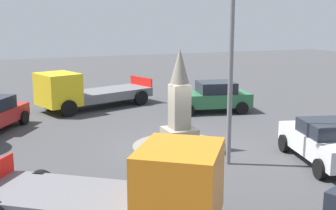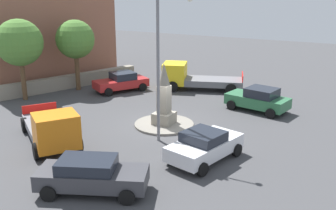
{
  "view_description": "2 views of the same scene",
  "coord_description": "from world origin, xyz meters",
  "views": [
    {
      "loc": [
        -6.34,
        -14.42,
        4.88
      ],
      "look_at": [
        -0.14,
        0.79,
        1.55
      ],
      "focal_mm": 46.34,
      "sensor_mm": 36.0,
      "label": 1
    },
    {
      "loc": [
        10.41,
        -19.67,
        8.16
      ],
      "look_at": [
        0.75,
        -0.94,
        1.64
      ],
      "focal_mm": 42.36,
      "sensor_mm": 36.0,
      "label": 2
    }
  ],
  "objects": [
    {
      "name": "car_green_far_side",
      "position": [
        4.22,
        5.37,
        0.8
      ],
      "size": [
        4.32,
        2.7,
        1.58
      ],
      "color": "#2D6B42",
      "rests_on": "ground"
    },
    {
      "name": "car_white_near_island",
      "position": [
        3.98,
        -3.41,
        0.76
      ],
      "size": [
        2.87,
        4.33,
        1.48
      ],
      "color": "silver",
      "rests_on": "ground"
    },
    {
      "name": "streetlamp",
      "position": [
        0.83,
        -2.22,
        4.89
      ],
      "size": [
        3.75,
        0.28,
        8.13
      ],
      "color": "slate",
      "rests_on": "ground"
    },
    {
      "name": "truck_yellow_waiting",
      "position": [
        -1.94,
        8.48,
        0.96
      ],
      "size": [
        6.6,
        3.99,
        2.08
      ],
      "color": "yellow",
      "rests_on": "ground"
    },
    {
      "name": "traffic_island",
      "position": [
        0.0,
        0.0,
        0.06
      ],
      "size": [
        3.54,
        3.54,
        0.13
      ],
      "primitive_type": "cylinder",
      "color": "gray",
      "rests_on": "ground"
    },
    {
      "name": "ground_plane",
      "position": [
        0.0,
        0.0,
        0.0
      ],
      "size": [
        80.0,
        80.0,
        0.0
      ],
      "primitive_type": "plane",
      "color": "#424244"
    },
    {
      "name": "truck_orange_approaching",
      "position": [
        -3.57,
        -5.51,
        0.99
      ],
      "size": [
        5.84,
        5.02,
        2.11
      ],
      "color": "orange",
      "rests_on": "ground"
    },
    {
      "name": "monument",
      "position": [
        0.0,
        0.0,
        1.65
      ],
      "size": [
        1.14,
        1.14,
        3.67
      ],
      "color": "gray",
      "rests_on": "traffic_island"
    }
  ]
}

